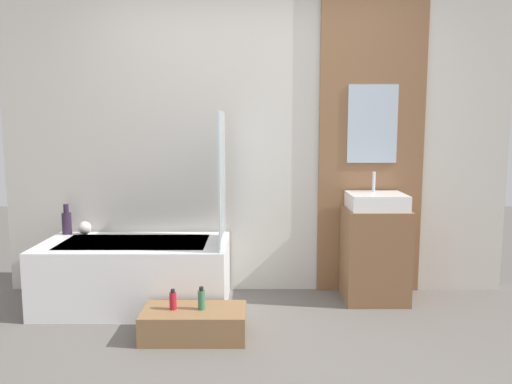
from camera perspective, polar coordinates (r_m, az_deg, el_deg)
name	(u,v)px	position (r m, az deg, el deg)	size (l,w,h in m)	color
ground_plane	(255,380)	(2.95, -0.10, -20.71)	(12.00, 12.00, 0.00)	#605B56
wall_tiled_back	(255,138)	(4.18, -0.15, 6.23)	(4.20, 0.06, 2.60)	beige
wall_wood_accent	(370,137)	(4.24, 12.92, 6.13)	(0.86, 0.04, 2.60)	brown
bathtub	(134,274)	(4.04, -13.74, -9.07)	(1.43, 0.75, 0.51)	white
glass_shower_screen	(221,179)	(3.73, -4.05, 1.55)	(0.01, 0.59, 1.00)	silver
wooden_step_bench	(193,323)	(3.45, -7.21, -14.66)	(0.69, 0.36, 0.19)	olive
vanity_cabinet	(373,255)	(4.14, 13.28, -6.98)	(0.49, 0.43, 0.75)	brown
sink	(375,201)	(4.05, 13.46, -1.02)	(0.44, 0.39, 0.29)	white
vase_tall_dark	(65,222)	(4.40, -20.97, -3.22)	(0.08, 0.08, 0.25)	#2D1E33
vase_round_light	(83,228)	(4.35, -19.14, -3.91)	(0.11, 0.11, 0.11)	silver
bottle_soap_primary	(172,300)	(3.41, -9.59, -12.12)	(0.05, 0.05, 0.14)	#B21928
bottle_soap_secondary	(200,299)	(3.38, -6.37, -12.10)	(0.05, 0.05, 0.15)	#38704C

